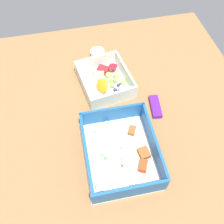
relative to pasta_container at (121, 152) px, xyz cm
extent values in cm
cube|color=brown|center=(-10.02, -0.41, -2.70)|extent=(80.00, 80.00, 2.00)
cube|color=white|center=(-0.25, 0.00, -1.40)|extent=(20.81, 16.49, 0.60)
cube|color=#19518C|center=(-10.22, 0.16, 1.40)|extent=(0.86, 16.17, 5.00)
cube|color=#19518C|center=(9.73, -0.16, 1.40)|extent=(0.86, 16.17, 5.00)
cube|color=#19518C|center=(-0.12, 7.78, 1.40)|extent=(19.37, 0.91, 5.00)
cube|color=#19518C|center=(-0.37, -7.78, 1.40)|extent=(19.37, 0.91, 5.00)
ellipsoid|color=beige|center=(6.80, -5.92, -0.16)|extent=(2.20, 2.89, 1.34)
ellipsoid|color=beige|center=(2.50, -3.92, -0.06)|extent=(3.41, 2.77, 1.49)
ellipsoid|color=beige|center=(-8.46, -1.32, -0.38)|extent=(2.50, 2.27, 1.03)
ellipsoid|color=beige|center=(0.81, -2.35, -0.19)|extent=(3.15, 3.15, 1.31)
ellipsoid|color=beige|center=(-3.08, -1.10, -0.09)|extent=(3.01, 2.19, 1.45)
ellipsoid|color=beige|center=(7.29, 1.01, -0.30)|extent=(2.67, 2.81, 1.15)
ellipsoid|color=beige|center=(-5.07, -3.32, -0.30)|extent=(2.65, 2.18, 1.14)
ellipsoid|color=beige|center=(3.20, 0.71, -0.10)|extent=(3.39, 2.89, 1.43)
ellipsoid|color=beige|center=(5.28, -2.17, -0.20)|extent=(2.79, 3.13, 1.29)
ellipsoid|color=beige|center=(0.60, 0.67, -0.08)|extent=(3.41, 2.83, 1.46)
ellipsoid|color=beige|center=(-1.97, 1.25, -0.09)|extent=(2.97, 2.14, 1.44)
cube|color=brown|center=(-5.41, 4.19, -0.53)|extent=(2.93, 2.57, 1.15)
cube|color=red|center=(4.29, 4.17, -0.25)|extent=(3.19, 2.73, 1.71)
cube|color=brown|center=(1.23, 5.24, -0.34)|extent=(3.11, 2.72, 1.52)
cube|color=#387A33|center=(-0.80, -4.33, -1.00)|extent=(0.60, 0.40, 0.20)
cube|color=#387A33|center=(2.61, -3.12, -1.00)|extent=(0.60, 0.40, 0.20)
cube|color=#387A33|center=(0.31, -3.54, -1.00)|extent=(0.60, 0.40, 0.20)
cube|color=#387A33|center=(-7.37, -4.85, -1.00)|extent=(0.60, 0.40, 0.20)
cube|color=#387A33|center=(2.92, -0.88, -1.00)|extent=(0.60, 0.40, 0.20)
cube|color=#387A33|center=(0.21, -4.00, -1.00)|extent=(0.60, 0.40, 0.20)
cube|color=silver|center=(-22.51, 0.83, -1.40)|extent=(16.89, 15.14, 0.60)
cube|color=silver|center=(-29.69, -0.25, 0.91)|extent=(2.53, 12.98, 4.03)
cube|color=silver|center=(-15.34, 1.91, 0.91)|extent=(2.53, 12.98, 4.03)
cube|color=silver|center=(-23.44, 6.98, 0.91)|extent=(13.85, 2.66, 4.03)
cube|color=silver|center=(-21.59, -5.31, 0.91)|extent=(13.85, 2.66, 4.03)
ellipsoid|color=orange|center=(-19.99, -0.65, 1.09)|extent=(5.12, 4.85, 4.18)
cube|color=#F4EACC|center=(-24.24, -0.42, -0.13)|extent=(3.75, 3.16, 1.95)
cube|color=#F4EACC|center=(-26.99, -2.90, -0.32)|extent=(3.05, 3.25, 1.56)
cube|color=red|center=(-26.92, 1.16, -0.17)|extent=(3.68, 3.89, 1.87)
cube|color=#F4EACC|center=(-22.53, -2.65, -0.36)|extent=(3.02, 2.70, 1.49)
sphere|color=#9ECC60|center=(-21.19, 5.69, -0.25)|extent=(1.70, 1.70, 1.70)
sphere|color=#9ECC60|center=(-22.47, 3.89, -0.34)|extent=(1.53, 1.53, 1.53)
sphere|color=#9ECC60|center=(-24.03, 4.46, -0.17)|extent=(1.86, 1.86, 1.86)
sphere|color=#9ECC60|center=(-22.91, 2.26, -0.34)|extent=(1.53, 1.53, 1.53)
sphere|color=#9ECC60|center=(-20.77, 2.69, -0.35)|extent=(1.50, 1.50, 1.50)
sphere|color=#9ECC60|center=(-24.61, 2.29, -0.18)|extent=(1.85, 1.85, 1.85)
cone|color=red|center=(-26.68, 4.05, -0.07)|extent=(2.58, 2.58, 2.07)
sphere|color=navy|center=(-16.80, 5.42, -0.60)|extent=(1.00, 1.00, 1.00)
sphere|color=navy|center=(-19.07, 3.00, -0.53)|extent=(1.14, 1.14, 1.14)
sphere|color=navy|center=(-20.68, 4.30, -0.59)|extent=(1.03, 1.03, 1.03)
sphere|color=navy|center=(-18.62, 3.95, -0.62)|extent=(0.96, 0.96, 0.96)
cube|color=#51197A|center=(-11.59, 12.32, -1.10)|extent=(7.25, 3.27, 1.20)
cylinder|color=white|center=(-34.69, 0.92, -0.64)|extent=(4.30, 4.30, 2.12)
camera|label=1|loc=(25.14, -7.59, 53.62)|focal=40.83mm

